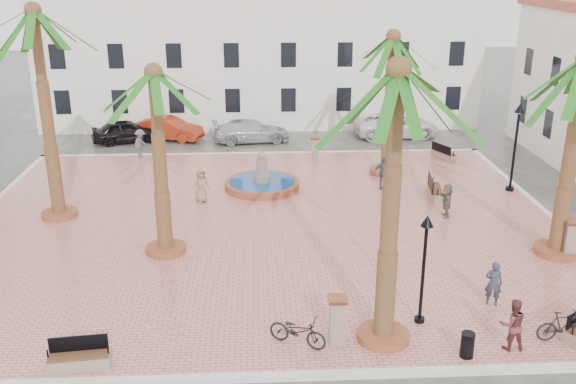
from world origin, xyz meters
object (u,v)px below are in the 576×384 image
at_px(pedestrian_fountain_a, 201,185).
at_px(pedestrian_east, 447,201).
at_px(palm_sw, 155,96).
at_px(bench_s, 79,360).
at_px(palm_ne, 392,54).
at_px(lamppost_s, 425,251).
at_px(bollard_se, 337,320).
at_px(car_black, 127,131).
at_px(cyclist_a, 493,283).
at_px(cyclist_b, 512,324).
at_px(bicycle_a, 298,331).
at_px(car_white, 396,125).
at_px(litter_bin, 467,345).
at_px(bollard_e, 571,239).
at_px(lamppost_e, 517,132).
at_px(bench_e, 434,192).
at_px(pedestrian_north, 140,144).
at_px(bench_ne, 443,155).
at_px(pedestrian_fountain_b, 383,172).
at_px(fountain, 262,183).
at_px(bicycle_b, 564,326).
at_px(palm_nw, 36,34).
at_px(bollard_n, 315,149).
at_px(palm_s, 397,103).
at_px(car_silver, 251,131).
at_px(car_red, 169,129).

xyz_separation_m(pedestrian_fountain_a, pedestrian_east, (11.17, -2.49, -0.06)).
distance_m(palm_sw, bench_s, 9.87).
bearing_deg(palm_ne, lamppost_s, -97.11).
xyz_separation_m(bollard_se, car_black, (-10.64, 23.82, -0.21)).
relative_size(cyclist_a, cyclist_b, 0.97).
bearing_deg(bicycle_a, car_white, 9.31).
bearing_deg(litter_bin, bollard_e, 46.33).
relative_size(cyclist_b, pedestrian_east, 1.06).
distance_m(palm_sw, lamppost_e, 17.91).
bearing_deg(bench_e, bollard_e, -145.64).
xyz_separation_m(bench_s, pedestrian_north, (-1.63, 20.78, 0.58)).
bearing_deg(lamppost_e, pedestrian_north, 160.95).
relative_size(bench_ne, pedestrian_fountain_b, 1.05).
relative_size(palm_sw, bollard_e, 4.83).
relative_size(fountain, bicycle_b, 2.27).
height_order(palm_nw, cyclist_a, palm_nw).
distance_m(palm_ne, bollard_n, 7.19).
xyz_separation_m(palm_s, car_white, (5.50, 24.18, -6.74)).
bearing_deg(palm_ne, pedestrian_fountain_a, -158.36).
xyz_separation_m(palm_nw, pedestrian_north, (2.20, 9.09, -7.26)).
bearing_deg(car_silver, bench_e, -148.21).
xyz_separation_m(lamppost_e, pedestrian_east, (-4.23, -3.29, -2.24)).
distance_m(bicycle_a, car_silver, 23.63).
bearing_deg(palm_ne, palm_s, -101.44).
height_order(bench_s, pedestrian_fountain_a, pedestrian_fountain_a).
distance_m(bicycle_a, bicycle_b, 8.09).
distance_m(bench_e, car_white, 11.96).
relative_size(palm_nw, lamppost_s, 2.54).
distance_m(litter_bin, car_silver, 25.25).
xyz_separation_m(palm_sw, lamppost_s, (8.82, -5.72, -3.78)).
bearing_deg(fountain, bicycle_a, -86.43).
bearing_deg(pedestrian_fountain_a, pedestrian_east, -44.67).
bearing_deg(bicycle_b, bollard_se, 87.04).
bearing_deg(car_red, palm_nw, -173.60).
bearing_deg(lamppost_e, pedestrian_east, -142.07).
bearing_deg(pedestrian_north, lamppost_e, -87.20).
relative_size(bollard_se, bollard_n, 1.10).
bearing_deg(cyclist_a, bollard_e, -123.09).
xyz_separation_m(bollard_se, car_white, (6.96, 24.31, -0.18)).
xyz_separation_m(bollard_se, pedestrian_east, (6.18, 9.87, -0.03)).
height_order(palm_nw, palm_ne, palm_nw).
xyz_separation_m(bench_ne, bicycle_a, (-9.73, -18.70, 0.23)).
bearing_deg(bench_s, bollard_se, 0.66).
bearing_deg(cyclist_a, car_black, -35.00).
distance_m(lamppost_s, car_black, 26.50).
relative_size(bench_s, car_red, 0.40).
height_order(palm_s, car_red, palm_s).
height_order(cyclist_b, car_white, cyclist_b).
relative_size(bench_s, litter_bin, 2.29).
bearing_deg(pedestrian_fountain_a, car_white, 12.91).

